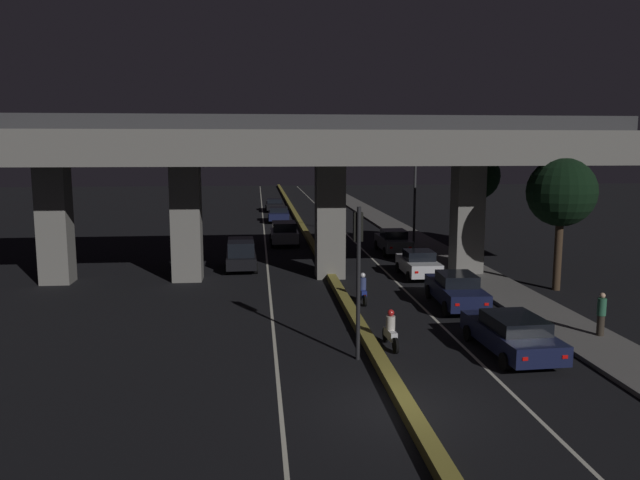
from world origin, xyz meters
The scene contains 22 objects.
ground_plane centered at (0.00, 0.00, 0.00)m, with size 200.00×200.00×0.00m, color black.
lane_line_left_inner centered at (-3.35, 35.00, 0.00)m, with size 0.12×126.00×0.00m, color beige.
lane_line_right_inner centered at (3.35, 35.00, 0.00)m, with size 0.12×126.00×0.00m, color beige.
median_divider centered at (0.00, 35.00, 0.16)m, with size 0.45×126.00×0.32m, color olive.
sidewalk_right centered at (8.10, 28.00, 0.08)m, with size 2.63×126.00×0.15m, color #5B5956.
elevated_overpass centered at (-0.34, 17.48, 6.67)m, with size 34.24×9.00×8.75m.
traffic_light_left_of_median centered at (-0.63, 4.19, 3.50)m, with size 0.30×0.49×5.15m.
street_lamp centered at (7.08, 28.07, 4.60)m, with size 2.17×0.32×7.77m.
car_dark_blue_lead centered at (4.73, 4.11, 0.73)m, with size 2.18×4.81×1.39m.
car_dark_blue_second centered at (4.83, 10.51, 0.78)m, with size 2.05×4.85×1.54m.
car_white_third centered at (4.82, 16.98, 0.74)m, with size 1.88×4.03×1.49m.
car_grey_fourth centered at (5.15, 24.84, 0.80)m, with size 1.94×4.61×1.58m.
car_black_lead_oncoming centered at (-4.89, 20.13, 0.92)m, with size 1.94×4.30×1.74m.
car_silver_second_oncoming centered at (-1.99, 29.15, 0.87)m, with size 2.07×3.97×1.67m.
car_dark_blue_third_oncoming centered at (-1.89, 43.10, 0.74)m, with size 2.12×4.01×1.40m.
car_black_fourth_oncoming centered at (-2.02, 53.28, 0.71)m, with size 1.95×4.61×1.38m.
motorcycle_white_filtering_near centered at (0.73, 5.18, 0.60)m, with size 0.34×1.82×1.39m.
motorcycle_blue_filtering_mid centered at (0.82, 11.60, 0.61)m, with size 0.33×1.71×1.41m.
motorcycle_black_filtering_far centered at (0.85, 18.78, 0.62)m, with size 0.33×1.91×1.46m.
pedestrian_on_sidewalk centered at (8.66, 5.35, 0.97)m, with size 0.32×0.32×1.62m.
roadside_tree_kerbside_near centered at (10.88, 13.26, 4.84)m, with size 3.36×3.36×6.57m.
roadside_tree_kerbside_mid centered at (10.68, 24.76, 5.09)m, with size 3.22×3.22×6.78m.
Camera 1 is at (-3.91, -15.79, 7.06)m, focal length 35.00 mm.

